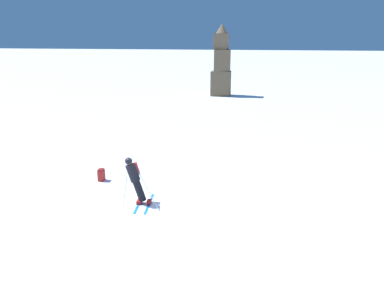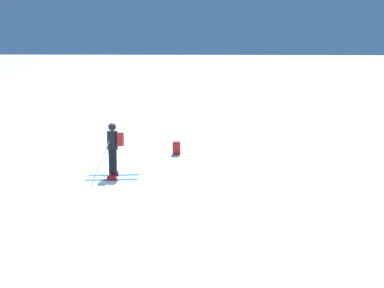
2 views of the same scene
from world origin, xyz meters
name	(u,v)px [view 1 (image 1 of 2)]	position (x,y,z in m)	size (l,w,h in m)	color
ground_plane	(138,203)	(0.00, 0.00, 0.00)	(300.00, 300.00, 0.00)	white
skier	(135,178)	(-0.06, 0.00, 0.95)	(1.35, 1.69, 1.75)	#1E7AC6
rock_pillar	(221,66)	(0.30, 25.38, 2.85)	(1.89, 1.66, 6.81)	brown
spare_backpack	(101,175)	(-2.14, 1.82, 0.24)	(0.23, 0.31, 0.50)	#AD231E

